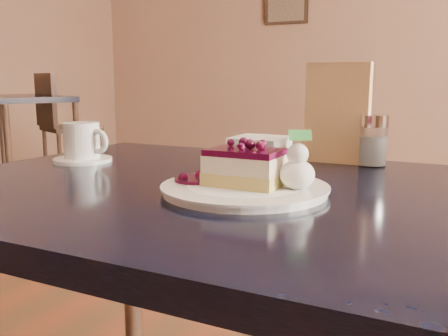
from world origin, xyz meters
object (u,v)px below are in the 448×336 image
at_px(main_table, 256,231).
at_px(coffee_set, 83,144).
at_px(cheesecake_slice, 245,167).
at_px(bg_table_far_left, 8,185).
at_px(dessert_plate, 245,189).

relative_size(main_table, coffee_set, 8.62).
distance_m(main_table, cheesecake_slice, 0.12).
distance_m(cheesecake_slice, bg_table_far_left, 3.57).
bearing_deg(bg_table_far_left, cheesecake_slice, -8.86).
bearing_deg(coffee_set, cheesecake_slice, -15.18).
distance_m(main_table, dessert_plate, 0.09).
distance_m(dessert_plate, cheesecake_slice, 0.03).
bearing_deg(coffee_set, bg_table_far_left, 143.64).
xyz_separation_m(main_table, coffee_set, (-0.43, 0.07, 0.11)).
relative_size(main_table, cheesecake_slice, 10.00).
height_order(dessert_plate, coffee_set, coffee_set).
bearing_deg(bg_table_far_left, main_table, -8.21).
xyz_separation_m(coffee_set, bg_table_far_left, (-2.49, 1.83, -0.67)).
bearing_deg(main_table, dessert_plate, -90.00).
distance_m(dessert_plate, bg_table_far_left, 3.57).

